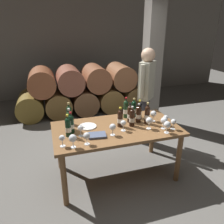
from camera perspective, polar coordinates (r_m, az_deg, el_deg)
The scene contains 32 objects.
ground_plane at distance 3.38m, azimuth 1.04°, elevation -15.72°, with size 14.00×14.00×0.00m, color #66635E.
cellar_back_wall at distance 6.82m, azimuth -10.34°, elevation 16.09°, with size 10.00×0.24×2.80m, color gray.
barrel_stack at distance 5.42m, azimuth -7.51°, elevation 5.51°, with size 3.12×0.90×1.15m.
stone_pillar at distance 4.72m, azimuth 10.39°, elevation 12.33°, with size 0.32×0.32×2.60m, color gray.
dining_table at distance 3.01m, azimuth 1.12°, elevation -5.62°, with size 1.70×0.90×0.76m.
wine_bottle_0 at distance 3.10m, azimuth 4.70°, elevation -0.46°, with size 0.07×0.07×0.29m.
wine_bottle_1 at distance 3.30m, azimuth 5.72°, elevation 0.91°, with size 0.07×0.07×0.29m.
wine_bottle_2 at distance 3.22m, azimuth 7.16°, elevation 0.33°, with size 0.07×0.07×0.29m.
wine_bottle_3 at distance 2.93m, azimuth -11.05°, elevation -2.17°, with size 0.07×0.07×0.30m.
wine_bottle_4 at distance 2.98m, azimuth 5.24°, elevation -1.43°, with size 0.07×0.07×0.29m.
wine_bottle_5 at distance 3.08m, azimuth -11.10°, elevation -0.76°, with size 0.07×0.07×0.32m.
wine_bottle_6 at distance 3.11m, azimuth 6.94°, elevation -0.52°, with size 0.07×0.07×0.28m.
wine_bottle_7 at distance 3.24m, azimuth 3.63°, elevation 0.81°, with size 0.07×0.07×0.32m.
wine_bottle_8 at distance 2.96m, azimuth 2.14°, elevation -1.62°, with size 0.07×0.07×0.28m.
wine_bottle_9 at distance 2.83m, azimuth -10.62°, elevation -3.04°, with size 0.07×0.07×0.29m.
wine_bottle_10 at distance 3.08m, azimuth 9.18°, elevation -0.66°, with size 0.07×0.07×0.32m.
wine_bottle_11 at distance 2.75m, azimuth -11.39°, elevation -3.83°, with size 0.07×0.07×0.29m.
wine_glass_0 at distance 2.93m, azimuth 9.71°, elevation -2.29°, with size 0.09×0.09×0.16m.
wine_glass_1 at distance 2.74m, azimuth -8.25°, elevation -4.32°, with size 0.07×0.07×0.15m.
wine_glass_2 at distance 2.55m, azimuth -12.93°, elevation -6.77°, with size 0.07×0.07×0.14m.
wine_glass_3 at distance 2.73m, azimuth 0.18°, elevation -4.00°, with size 0.08×0.08×0.16m.
wine_glass_4 at distance 2.55m, azimuth -6.63°, elevation -6.28°, with size 0.08×0.08×0.15m.
wine_glass_5 at distance 2.85m, azimuth 2.97°, elevation -2.99°, with size 0.07×0.07×0.15m.
wine_glass_6 at distance 3.17m, azimuth 10.79°, elevation -0.50°, with size 0.09×0.09×0.16m.
wine_glass_7 at distance 2.98m, azimuth 13.44°, elevation -2.26°, with size 0.09×0.09×0.16m.
wine_glass_8 at distance 2.50m, azimuth -10.22°, elevation -6.84°, with size 0.09×0.09×0.16m.
wine_glass_9 at distance 3.09m, azimuth 13.86°, elevation -1.57°, with size 0.07×0.07×0.15m.
wine_glass_10 at distance 2.87m, azimuth 14.25°, elevation -3.28°, with size 0.09×0.09×0.16m.
wine_glass_11 at distance 2.99m, azimuth 15.78°, elevation -2.56°, with size 0.07×0.07×0.15m.
tasting_notebook at distance 2.75m, azimuth -3.90°, elevation -6.08°, with size 0.22×0.16×0.03m, color #4C5670.
serving_plate at distance 3.01m, azimuth -6.37°, elevation -3.74°, with size 0.24×0.24×0.01m, color white.
sommelier_presenting at distance 3.80m, azimuth 8.93°, elevation 6.15°, with size 0.38×0.37×1.72m.
Camera 1 is at (-0.84, -2.53, 2.07)m, focal length 34.99 mm.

